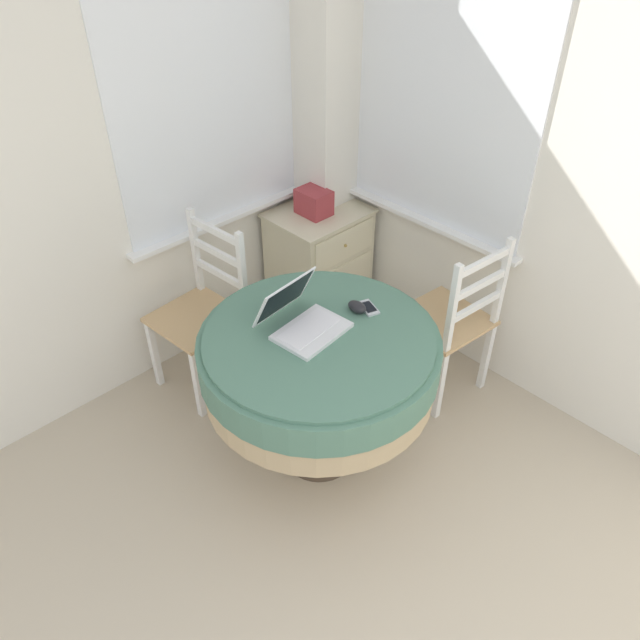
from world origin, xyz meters
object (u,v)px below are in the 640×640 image
at_px(corner_cabinet, 319,263).
at_px(storage_box, 314,202).
at_px(cell_phone, 368,308).
at_px(dining_chair_near_back_window, 204,313).
at_px(dining_chair_near_right_window, 450,322).
at_px(round_dining_table, 319,360).
at_px(laptop, 302,319).
at_px(computer_mouse, 357,307).

relative_size(corner_cabinet, storage_box, 3.75).
distance_m(cell_phone, dining_chair_near_back_window, 0.97).
relative_size(dining_chair_near_right_window, corner_cabinet, 1.35).
bearing_deg(corner_cabinet, dining_chair_near_right_window, -91.13).
xyz_separation_m(cell_phone, corner_cabinet, (0.55, 0.90, -0.42)).
height_order(dining_chair_near_back_window, corner_cabinet, dining_chair_near_back_window).
relative_size(dining_chair_near_right_window, storage_box, 5.08).
height_order(round_dining_table, cell_phone, cell_phone).
bearing_deg(laptop, dining_chair_near_right_window, -14.37).
xyz_separation_m(laptop, dining_chair_near_right_window, (0.84, -0.22, -0.35)).
bearing_deg(corner_cabinet, computer_mouse, -124.53).
xyz_separation_m(round_dining_table, cell_phone, (0.30, -0.02, 0.14)).
height_order(computer_mouse, storage_box, storage_box).
xyz_separation_m(round_dining_table, dining_chair_near_right_window, (0.82, -0.13, -0.16)).
relative_size(round_dining_table, cell_phone, 8.26).
distance_m(cell_phone, corner_cabinet, 1.13).
xyz_separation_m(dining_chair_near_back_window, storage_box, (0.86, 0.06, 0.32)).
xyz_separation_m(laptop, cell_phone, (0.31, -0.11, -0.04)).
bearing_deg(cell_phone, computer_mouse, 156.92).
relative_size(dining_chair_near_back_window, dining_chair_near_right_window, 1.00).
relative_size(laptop, dining_chair_near_right_window, 0.36).
xyz_separation_m(computer_mouse, corner_cabinet, (0.60, 0.87, -0.44)).
bearing_deg(dining_chair_near_back_window, storage_box, 3.78).
bearing_deg(storage_box, computer_mouse, -122.76).
bearing_deg(corner_cabinet, storage_box, 169.44).
bearing_deg(cell_phone, laptop, 161.16).
distance_m(computer_mouse, cell_phone, 0.06).
xyz_separation_m(laptop, storage_box, (0.82, 0.80, -0.03)).
distance_m(dining_chair_near_back_window, storage_box, 0.92).
bearing_deg(computer_mouse, laptop, 162.05).
height_order(computer_mouse, cell_phone, computer_mouse).
bearing_deg(cell_phone, round_dining_table, 176.91).
xyz_separation_m(computer_mouse, dining_chair_near_right_window, (0.58, -0.13, -0.33)).
relative_size(computer_mouse, dining_chair_near_back_window, 0.10).
height_order(laptop, cell_phone, laptop).
height_order(laptop, dining_chair_near_right_window, laptop).
bearing_deg(dining_chair_near_right_window, corner_cabinet, 88.87).
bearing_deg(round_dining_table, computer_mouse, 1.53).
bearing_deg(corner_cabinet, laptop, -137.37).
bearing_deg(corner_cabinet, round_dining_table, -133.79).
relative_size(round_dining_table, laptop, 3.05).
bearing_deg(cell_phone, dining_chair_near_back_window, 112.34).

